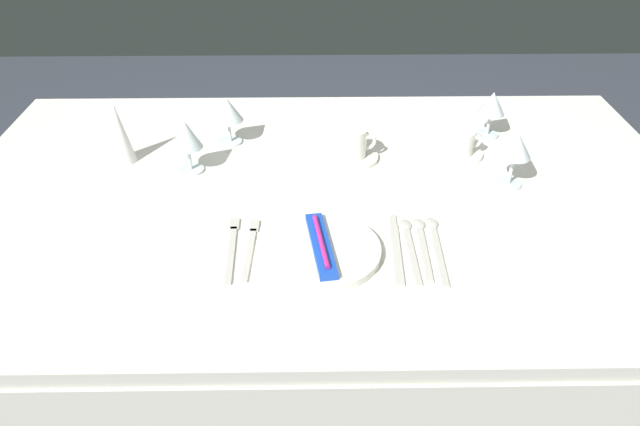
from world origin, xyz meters
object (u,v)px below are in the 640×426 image
at_px(spoon_dessert, 422,241).
at_px(wine_glass_centre, 492,105).
at_px(spoon_soup, 409,242).
at_px(wine_glass_far, 186,137).
at_px(dinner_plate, 321,251).
at_px(toothbrush_package, 321,244).
at_px(spoon_tea, 436,242).
at_px(wine_glass_right, 516,148).
at_px(fork_inner, 232,246).
at_px(coffee_cup_left, 353,142).
at_px(dinner_knife, 396,249).
at_px(coffee_cup_right, 460,141).
at_px(wine_glass_left, 228,111).
at_px(napkin_folded, 119,132).
at_px(fork_outer, 250,246).

relative_size(spoon_dessert, wine_glass_centre, 1.64).
xyz_separation_m(spoon_soup, wine_glass_far, (-0.51, 0.31, 0.09)).
relative_size(dinner_plate, toothbrush_package, 1.17).
distance_m(dinner_plate, spoon_tea, 0.25).
relative_size(spoon_soup, spoon_dessert, 1.03).
bearing_deg(wine_glass_centre, wine_glass_right, -92.77).
distance_m(fork_inner, spoon_soup, 0.37).
xyz_separation_m(spoon_tea, wine_glass_far, (-0.57, 0.31, 0.09)).
bearing_deg(coffee_cup_left, fork_inner, -126.41).
relative_size(fork_inner, spoon_tea, 0.95).
bearing_deg(dinner_plate, spoon_soup, 10.28).
bearing_deg(dinner_knife, dinner_plate, -176.41).
distance_m(coffee_cup_right, wine_glass_centre, 0.16).
distance_m(coffee_cup_right, wine_glass_right, 0.19).
height_order(spoon_dessert, wine_glass_far, wine_glass_far).
distance_m(spoon_soup, coffee_cup_left, 0.38).
relative_size(spoon_dessert, coffee_cup_right, 2.17).
xyz_separation_m(spoon_soup, wine_glass_left, (-0.43, 0.46, 0.09)).
relative_size(coffee_cup_left, napkin_folded, 0.60).
relative_size(spoon_tea, coffee_cup_left, 2.30).
xyz_separation_m(dinner_plate, spoon_soup, (0.19, 0.03, -0.01)).
bearing_deg(wine_glass_far, coffee_cup_left, 7.94).
bearing_deg(wine_glass_left, coffee_cup_right, -7.39).
relative_size(dinner_plate, wine_glass_far, 1.79).
relative_size(wine_glass_far, napkin_folded, 0.84).
relative_size(spoon_tea, wine_glass_left, 1.76).
bearing_deg(spoon_dessert, spoon_soup, -170.22).
xyz_separation_m(toothbrush_package, coffee_cup_left, (0.09, 0.40, 0.02)).
xyz_separation_m(dinner_plate, fork_inner, (-0.19, 0.03, -0.01)).
distance_m(coffee_cup_right, wine_glass_far, 0.70).
xyz_separation_m(coffee_cup_left, wine_glass_far, (-0.41, -0.06, 0.05)).
height_order(toothbrush_package, wine_glass_right, wine_glass_right).
xyz_separation_m(fork_inner, napkin_folded, (-0.32, 0.37, 0.08)).
bearing_deg(wine_glass_centre, spoon_tea, -115.19).
height_order(wine_glass_centre, wine_glass_far, wine_glass_far).
relative_size(coffee_cup_left, coffee_cup_right, 1.03).
height_order(spoon_tea, napkin_folded, napkin_folded).
bearing_deg(spoon_tea, fork_inner, -178.90).
distance_m(spoon_tea, napkin_folded, 0.84).
xyz_separation_m(dinner_plate, wine_glass_far, (-0.32, 0.34, 0.09)).
relative_size(wine_glass_left, wine_glass_right, 0.93).
bearing_deg(dinner_plate, fork_outer, 170.41).
distance_m(fork_inner, coffee_cup_left, 0.47).
height_order(spoon_tea, wine_glass_left, wine_glass_left).
distance_m(dinner_plate, napkin_folded, 0.65).
bearing_deg(spoon_tea, dinner_plate, -172.01).
bearing_deg(coffee_cup_left, wine_glass_centre, 17.83).
height_order(fork_outer, wine_glass_far, wine_glass_far).
bearing_deg(spoon_tea, spoon_soup, -179.68).
bearing_deg(dinner_plate, spoon_tea, 7.99).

